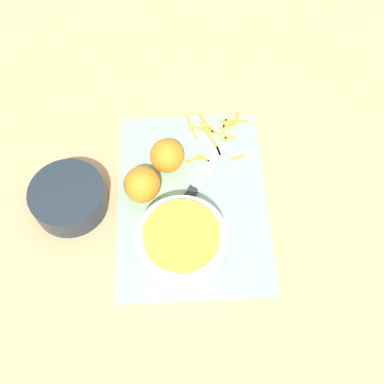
{
  "coord_description": "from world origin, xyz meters",
  "views": [
    {
      "loc": [
        -0.46,
        0.02,
        0.89
      ],
      "look_at": [
        0.0,
        0.0,
        0.04
      ],
      "focal_mm": 42.0,
      "sensor_mm": 36.0,
      "label": 1
    }
  ],
  "objects_px": {
    "bowl_speckled": "(182,242)",
    "knife": "(190,196)",
    "orange_right": "(142,185)",
    "orange_left": "(167,156)",
    "bowl_dark": "(69,199)"
  },
  "relations": [
    {
      "from": "bowl_dark",
      "to": "bowl_speckled",
      "type": "bearing_deg",
      "value": -115.99
    },
    {
      "from": "knife",
      "to": "bowl_speckled",
      "type": "bearing_deg",
      "value": -157.69
    },
    {
      "from": "bowl_speckled",
      "to": "knife",
      "type": "xyz_separation_m",
      "value": [
        0.12,
        -0.02,
        -0.03
      ]
    },
    {
      "from": "knife",
      "to": "orange_right",
      "type": "relative_size",
      "value": 2.68
    },
    {
      "from": "bowl_dark",
      "to": "orange_left",
      "type": "xyz_separation_m",
      "value": [
        0.09,
        -0.22,
        0.01
      ]
    },
    {
      "from": "bowl_dark",
      "to": "knife",
      "type": "relative_size",
      "value": 0.76
    },
    {
      "from": "knife",
      "to": "orange_right",
      "type": "bearing_deg",
      "value": 114.41
    },
    {
      "from": "bowl_speckled",
      "to": "orange_right",
      "type": "xyz_separation_m",
      "value": [
        0.14,
        0.08,
        -0.0
      ]
    },
    {
      "from": "bowl_speckled",
      "to": "bowl_dark",
      "type": "bearing_deg",
      "value": 64.01
    },
    {
      "from": "bowl_speckled",
      "to": "orange_left",
      "type": "bearing_deg",
      "value": 6.99
    },
    {
      "from": "orange_left",
      "to": "orange_right",
      "type": "xyz_separation_m",
      "value": [
        -0.07,
        0.06,
        0.0
      ]
    },
    {
      "from": "orange_left",
      "to": "bowl_dark",
      "type": "bearing_deg",
      "value": 113.36
    },
    {
      "from": "bowl_speckled",
      "to": "knife",
      "type": "distance_m",
      "value": 0.13
    },
    {
      "from": "knife",
      "to": "orange_left",
      "type": "relative_size",
      "value": 2.76
    },
    {
      "from": "bowl_speckled",
      "to": "orange_right",
      "type": "relative_size",
      "value": 2.3
    }
  ]
}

